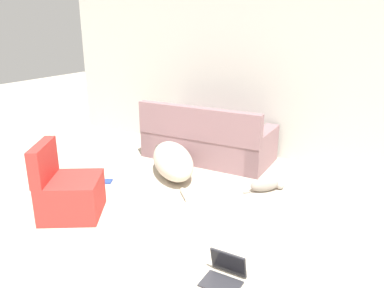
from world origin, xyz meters
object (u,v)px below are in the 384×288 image
at_px(book_blue, 104,181).
at_px(side_chair, 68,191).
at_px(couch, 207,142).
at_px(laptop_open, 225,271).
at_px(cat, 266,185).
at_px(dog, 172,160).

bearing_deg(book_blue, side_chair, -72.49).
height_order(couch, laptop_open, couch).
height_order(couch, book_blue, couch).
xyz_separation_m(couch, laptop_open, (1.44, -2.50, -0.20)).
height_order(laptop_open, book_blue, laptop_open).
xyz_separation_m(cat, book_blue, (-1.98, -0.80, -0.07)).
distance_m(dog, side_chair, 1.60).
xyz_separation_m(cat, laptop_open, (0.26, -1.82, -0.00)).
distance_m(couch, cat, 1.38).
bearing_deg(laptop_open, couch, 120.77).
relative_size(book_blue, side_chair, 0.29).
bearing_deg(laptop_open, side_chair, 175.87).
distance_m(laptop_open, book_blue, 2.46).
bearing_deg(dog, laptop_open, 179.19).
xyz_separation_m(cat, side_chair, (-1.71, -1.65, 0.20)).
distance_m(couch, side_chair, 2.39).
bearing_deg(cat, dog, 139.42).
xyz_separation_m(dog, side_chair, (-0.37, -1.56, 0.07)).
height_order(cat, book_blue, cat).
distance_m(dog, book_blue, 0.97).
relative_size(cat, side_chair, 0.52).
distance_m(cat, side_chair, 2.38).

